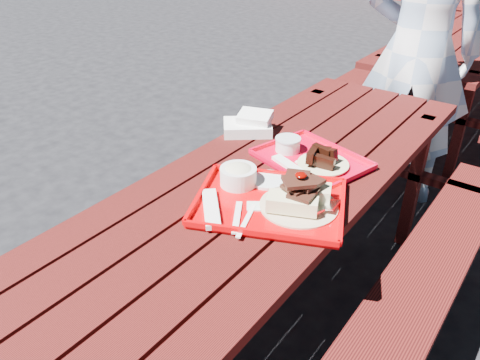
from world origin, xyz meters
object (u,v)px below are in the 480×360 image
at_px(picnic_table_near, 263,222).
at_px(person, 418,51).
at_px(near_tray, 271,193).
at_px(far_tray, 309,158).
at_px(picnic_table_far, 459,59).

height_order(picnic_table_near, person, person).
xyz_separation_m(near_tray, far_tray, (-0.04, 0.33, -0.02)).
xyz_separation_m(picnic_table_near, picnic_table_far, (0.00, 2.80, 0.00)).
bearing_deg(near_tray, person, 92.00).
bearing_deg(picnic_table_near, person, 88.14).
xyz_separation_m(far_tray, person, (-0.02, 1.25, 0.14)).
distance_m(picnic_table_near, picnic_table_far, 2.80).
relative_size(picnic_table_far, far_tray, 5.09).
distance_m(near_tray, person, 1.59).
height_order(near_tray, far_tray, near_tray).
height_order(picnic_table_far, near_tray, near_tray).
bearing_deg(picnic_table_far, near_tray, -87.97).
relative_size(picnic_table_near, far_tray, 5.09).
bearing_deg(person, picnic_table_far, -102.01).
distance_m(near_tray, far_tray, 0.34).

